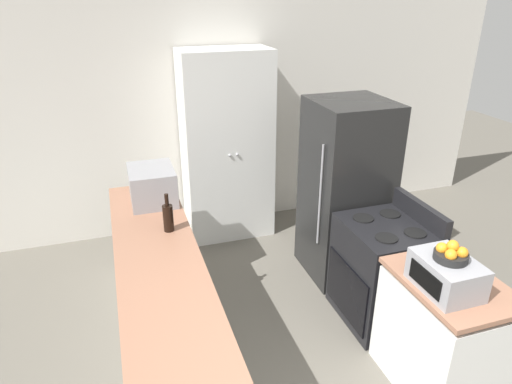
{
  "coord_description": "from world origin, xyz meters",
  "views": [
    {
      "loc": [
        -1.09,
        -1.45,
        2.63
      ],
      "look_at": [
        0.0,
        1.9,
        1.05
      ],
      "focal_mm": 32.0,
      "sensor_mm": 36.0,
      "label": 1
    }
  ],
  "objects": [
    {
      "name": "counter_left",
      "position": [
        -0.9,
        1.43,
        0.43
      ],
      "size": [
        0.6,
        2.66,
        0.89
      ],
      "color": "silver",
      "rests_on": "ground_plane"
    },
    {
      "name": "microwave",
      "position": [
        -0.82,
        2.34,
        1.04
      ],
      "size": [
        0.4,
        0.48,
        0.31
      ],
      "color": "#939399",
      "rests_on": "counter_left"
    },
    {
      "name": "pantry_cabinet",
      "position": [
        0.08,
        3.17,
        1.04
      ],
      "size": [
        0.95,
        0.55,
        2.08
      ],
      "color": "silver",
      "rests_on": "ground_plane"
    },
    {
      "name": "counter_right",
      "position": [
        0.9,
        0.5,
        0.43
      ],
      "size": [
        0.6,
        0.8,
        0.89
      ],
      "color": "silver",
      "rests_on": "ground_plane"
    },
    {
      "name": "wine_bottle",
      "position": [
        -0.77,
        1.75,
        1.0
      ],
      "size": [
        0.08,
        0.08,
        0.31
      ],
      "color": "black",
      "rests_on": "counter_left"
    },
    {
      "name": "wall_back",
      "position": [
        0.0,
        3.48,
        1.3
      ],
      "size": [
        7.0,
        0.06,
        2.6
      ],
      "color": "silver",
      "rests_on": "ground_plane"
    },
    {
      "name": "toaster_oven",
      "position": [
        0.78,
        0.45,
        1.0
      ],
      "size": [
        0.32,
        0.42,
        0.22
      ],
      "color": "#939399",
      "rests_on": "counter_right"
    },
    {
      "name": "stove",
      "position": [
        0.92,
        1.28,
        0.45
      ],
      "size": [
        0.66,
        0.72,
        1.05
      ],
      "color": "black",
      "rests_on": "ground_plane"
    },
    {
      "name": "refrigerator",
      "position": [
        0.94,
        2.04,
        0.87
      ],
      "size": [
        0.71,
        0.72,
        1.73
      ],
      "color": "black",
      "rests_on": "ground_plane"
    },
    {
      "name": "fruit_bowl",
      "position": [
        0.79,
        0.45,
        1.15
      ],
      "size": [
        0.21,
        0.21,
        0.13
      ],
      "color": "black",
      "rests_on": "toaster_oven"
    }
  ]
}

